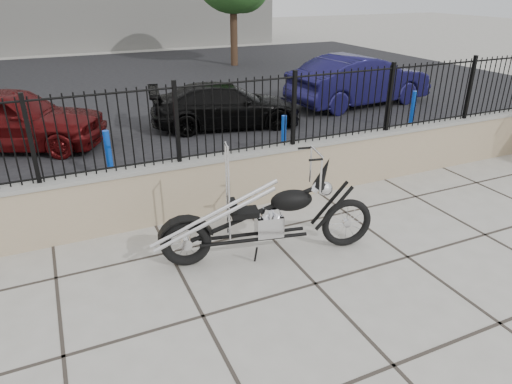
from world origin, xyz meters
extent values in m
plane|color=#99968E|center=(0.00, 0.00, 0.00)|extent=(90.00, 90.00, 0.00)
plane|color=black|center=(0.00, 12.50, 0.00)|extent=(30.00, 30.00, 0.00)
cube|color=gray|center=(0.00, 2.50, 0.48)|extent=(14.00, 0.36, 0.96)
cube|color=black|center=(0.00, 2.50, 1.56)|extent=(14.00, 0.08, 1.20)
imported|color=#4A0A0B|center=(-3.57, 7.41, 0.70)|extent=(4.45, 3.22, 1.41)
imported|color=black|center=(1.50, 7.03, 0.57)|extent=(4.14, 2.31, 1.14)
imported|color=#12103D|center=(6.13, 7.56, 0.76)|extent=(4.74, 2.03, 1.52)
cylinder|color=blue|center=(-1.84, 4.51, 0.50)|extent=(0.14, 0.14, 1.00)
cylinder|color=blue|center=(1.81, 4.35, 0.46)|extent=(0.13, 0.13, 0.92)
cylinder|color=#0A35A3|center=(5.73, 4.73, 0.51)|extent=(0.16, 0.16, 1.02)
cylinder|color=#382619|center=(5.46, 16.24, 1.64)|extent=(0.33, 0.33, 3.27)
camera|label=1|loc=(-2.67, -4.04, 3.48)|focal=32.00mm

